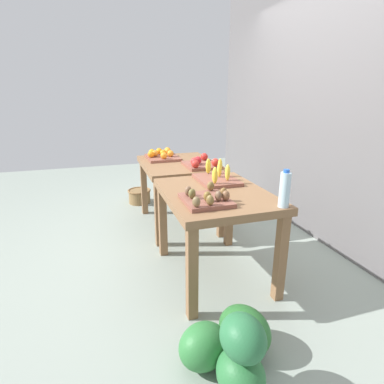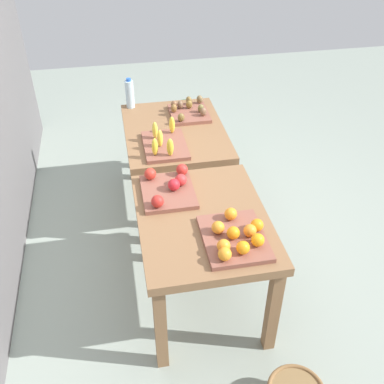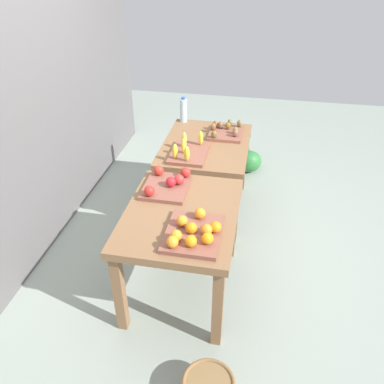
{
  "view_description": "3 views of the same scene",
  "coord_description": "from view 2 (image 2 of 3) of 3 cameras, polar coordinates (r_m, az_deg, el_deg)",
  "views": [
    {
      "loc": [
        2.72,
        -0.87,
        1.5
      ],
      "look_at": [
        -0.02,
        -0.01,
        0.57
      ],
      "focal_mm": 28.67,
      "sensor_mm": 36.0,
      "label": 1
    },
    {
      "loc": [
        -2.67,
        0.47,
        2.56
      ],
      "look_at": [
        -0.01,
        -0.04,
        0.53
      ],
      "focal_mm": 42.79,
      "sensor_mm": 36.0,
      "label": 2
    },
    {
      "loc": [
        -2.75,
        -0.5,
        2.4
      ],
      "look_at": [
        0.02,
        0.03,
        0.54
      ],
      "focal_mm": 36.53,
      "sensor_mm": 36.0,
      "label": 3
    }
  ],
  "objects": [
    {
      "name": "apple_bin",
      "position": [
        3.0,
        -2.96,
        0.52
      ],
      "size": [
        0.42,
        0.35,
        0.11
      ],
      "color": "brown",
      "rests_on": "display_table_left"
    },
    {
      "name": "display_table_right",
      "position": [
        3.79,
        -2.15,
        6.38
      ],
      "size": [
        1.04,
        0.8,
        0.75
      ],
      "color": "brown",
      "rests_on": "ground_plane"
    },
    {
      "name": "banana_crate",
      "position": [
        3.47,
        -3.46,
        6.08
      ],
      "size": [
        0.44,
        0.32,
        0.17
      ],
      "color": "brown",
      "rests_on": "display_table_right"
    },
    {
      "name": "watermelon_pile",
      "position": [
        4.86,
        -0.77,
        7.38
      ],
      "size": [
        0.61,
        0.65,
        0.47
      ],
      "color": "#2A6C37",
      "rests_on": "ground_plane"
    },
    {
      "name": "display_table_left",
      "position": [
        2.89,
        1.33,
        -4.77
      ],
      "size": [
        1.04,
        0.8,
        0.75
      ],
      "color": "brown",
      "rests_on": "ground_plane"
    },
    {
      "name": "ground_plane",
      "position": [
        3.73,
        -0.57,
        -6.51
      ],
      "size": [
        8.0,
        8.0,
        0.0
      ],
      "primitive_type": "plane",
      "color": "gray"
    },
    {
      "name": "water_bottle",
      "position": [
        4.06,
        -7.77,
        12.03
      ],
      "size": [
        0.07,
        0.07,
        0.26
      ],
      "color": "silver",
      "rests_on": "display_table_right"
    },
    {
      "name": "orange_bin",
      "position": [
        2.63,
        5.46,
        -5.57
      ],
      "size": [
        0.44,
        0.37,
        0.11
      ],
      "color": "brown",
      "rests_on": "display_table_left"
    },
    {
      "name": "kiwi_bin",
      "position": [
        3.94,
        -0.41,
        10.04
      ],
      "size": [
        0.37,
        0.32,
        0.1
      ],
      "color": "brown",
      "rests_on": "display_table_right"
    }
  ]
}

